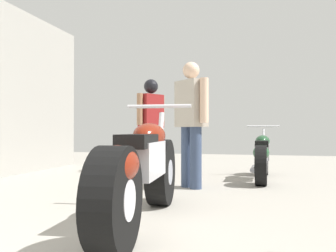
% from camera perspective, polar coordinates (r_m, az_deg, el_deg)
% --- Properties ---
extents(ground_plane, '(16.39, 16.39, 0.00)m').
position_cam_1_polar(ground_plane, '(4.13, -1.35, -11.75)').
color(ground_plane, '#9E998E').
extents(motorcycle_maroon_cruiser, '(0.67, 2.28, 1.06)m').
position_cam_1_polar(motorcycle_maroon_cruiser, '(3.08, -4.17, -7.06)').
color(motorcycle_maroon_cruiser, black).
rests_on(motorcycle_maroon_cruiser, ground_plane).
extents(motorcycle_black_naked, '(0.56, 1.89, 0.88)m').
position_cam_1_polar(motorcycle_black_naked, '(6.02, 14.50, -4.63)').
color(motorcycle_black_naked, black).
rests_on(motorcycle_black_naked, ground_plane).
extents(mechanic_in_blue, '(0.58, 0.56, 1.74)m').
position_cam_1_polar(mechanic_in_blue, '(5.04, 3.64, 1.49)').
color(mechanic_in_blue, '#384766').
rests_on(mechanic_in_blue, ground_plane).
extents(mechanic_with_helmet, '(0.44, 0.66, 1.78)m').
position_cam_1_polar(mechanic_with_helmet, '(7.00, -2.68, 1.54)').
color(mechanic_with_helmet, '#2D3851').
rests_on(mechanic_with_helmet, ground_plane).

